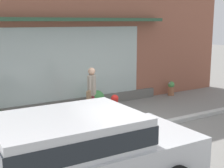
{
  "coord_description": "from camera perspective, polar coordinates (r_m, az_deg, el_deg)",
  "views": [
    {
      "loc": [
        -4.98,
        -7.21,
        3.07
      ],
      "look_at": [
        0.34,
        1.2,
        1.13
      ],
      "focal_mm": 51.74,
      "sensor_mm": 36.0,
      "label": 1
    }
  ],
  "objects": [
    {
      "name": "parked_car_silver",
      "position": [
        5.66,
        -6.58,
        -11.79
      ],
      "size": [
        4.46,
        2.18,
        1.53
      ],
      "rotation": [
        0.0,
        0.0,
        -0.02
      ],
      "color": "silver",
      "rests_on": "ground_plane"
    },
    {
      "name": "potted_plant_doorstep",
      "position": [
        13.78,
        10.4,
        -0.71
      ],
      "size": [
        0.27,
        0.27,
        0.6
      ],
      "color": "#9E6042",
      "rests_on": "ground_plane"
    },
    {
      "name": "ground_plane",
      "position": [
        9.29,
        2.2,
        -8.29
      ],
      "size": [
        60.0,
        60.0,
        0.0
      ],
      "primitive_type": "plane",
      "color": "gray"
    },
    {
      "name": "fire_hydrant",
      "position": [
        9.9,
        0.49,
        -4.36
      ],
      "size": [
        0.38,
        0.35,
        0.88
      ],
      "color": "red",
      "rests_on": "ground_plane"
    },
    {
      "name": "storefront",
      "position": [
        11.55,
        -6.81,
        6.94
      ],
      "size": [
        14.0,
        0.81,
        4.61
      ],
      "color": "#935642",
      "rests_on": "ground_plane"
    },
    {
      "name": "curb_strip",
      "position": [
        9.11,
        2.93,
        -8.28
      ],
      "size": [
        14.0,
        0.24,
        0.12
      ],
      "primitive_type": "cube",
      "color": "#B2B2AD",
      "rests_on": "ground_plane"
    },
    {
      "name": "potted_plant_window_left",
      "position": [
        11.34,
        -2.68,
        -2.89
      ],
      "size": [
        0.54,
        0.54,
        0.7
      ],
      "color": "#9E6042",
      "rests_on": "ground_plane"
    },
    {
      "name": "pedestrian_with_handbag",
      "position": [
        9.97,
        -3.62,
        -1.11
      ],
      "size": [
        0.51,
        0.51,
        1.68
      ],
      "rotation": [
        0.0,
        0.0,
        3.97
      ],
      "color": "#8E333D",
      "rests_on": "ground_plane"
    }
  ]
}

